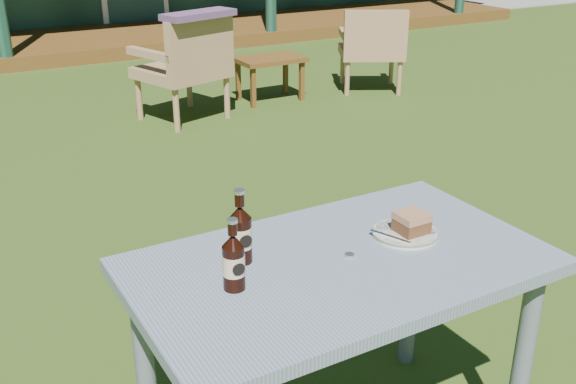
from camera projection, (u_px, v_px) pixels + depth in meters
ground at (163, 252)px, 3.49m from camera, size 80.00×80.00×0.00m
cafe_table at (339, 290)px, 1.97m from camera, size 1.20×0.70×0.72m
plate at (405, 233)px, 2.07m from camera, size 0.20×0.20×0.01m
cake_slice at (412, 222)px, 2.06m from camera, size 0.09×0.09×0.06m
fork at (390, 237)px, 2.03m from camera, size 0.06×0.13×0.00m
cola_bottle_near at (241, 233)px, 1.89m from camera, size 0.07×0.07×0.22m
cola_bottle_far at (234, 261)px, 1.76m from camera, size 0.06×0.06×0.20m
bottle_cap at (349, 255)px, 1.95m from camera, size 0.03×0.03×0.01m
armchair_left at (187, 63)px, 5.46m from camera, size 0.78×0.76×0.86m
armchair_right at (373, 45)px, 6.36m from camera, size 0.77×0.76×0.79m
floral_throw at (199, 15)px, 5.19m from camera, size 0.65×0.39×0.05m
side_table at (270, 63)px, 6.10m from camera, size 0.60×0.40×0.40m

